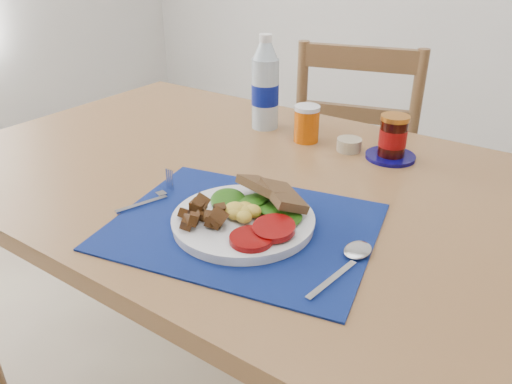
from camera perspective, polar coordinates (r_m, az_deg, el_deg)
table at (r=1.15m, az=-1.24°, el=-1.40°), size 1.40×0.90×0.75m
chair_far at (r=1.79m, az=11.49°, el=5.56°), size 0.51×0.49×1.12m
placemat at (r=0.90m, az=-1.46°, el=-3.91°), size 0.52×0.45×0.00m
breakfast_plate at (r=0.89m, az=-1.86°, el=-2.84°), size 0.25×0.25×0.06m
fork at (r=1.01m, az=-11.54°, el=-0.61°), size 0.04×0.15×0.00m
spoon at (r=0.82m, az=10.70°, el=-7.59°), size 0.04×0.18×0.01m
water_bottle at (r=1.34m, az=1.05°, el=11.80°), size 0.07×0.07×0.25m
juice_glass at (r=1.27m, az=5.80°, el=7.66°), size 0.06×0.06×0.09m
ramekin at (r=1.23m, az=10.59°, el=5.34°), size 0.06×0.06×0.03m
jam_on_saucer at (r=1.20m, az=15.33°, el=5.78°), size 0.12×0.12×0.10m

